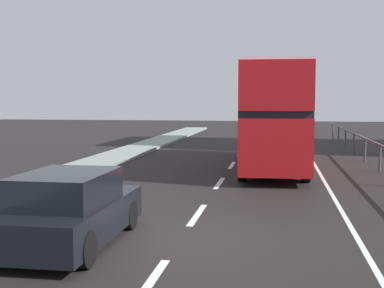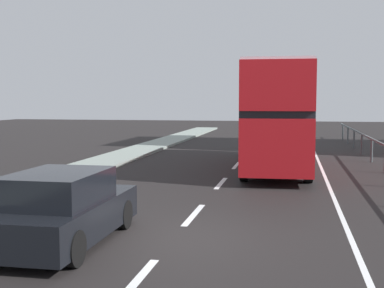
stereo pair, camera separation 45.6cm
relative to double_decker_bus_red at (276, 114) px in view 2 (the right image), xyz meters
name	(u,v)px [view 2 (the right image)]	position (x,y,z in m)	size (l,w,h in m)	color
ground_plane	(175,239)	(-1.70, -11.59, -2.31)	(75.62, 120.00, 0.10)	black
lane_paint_markings	(286,180)	(0.50, -3.36, -2.26)	(3.73, 46.00, 0.01)	silver
double_decker_bus_red	(276,114)	(0.00, 0.00, 0.00)	(2.79, 11.04, 4.22)	#AE1218
hatchback_car_near	(62,209)	(-3.77, -12.59, -1.57)	(1.84, 4.11, 1.46)	black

